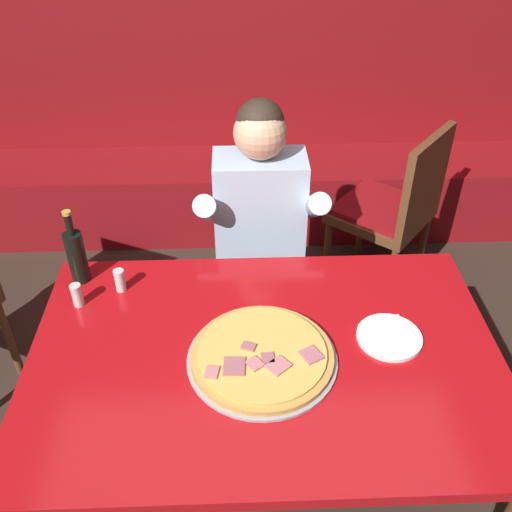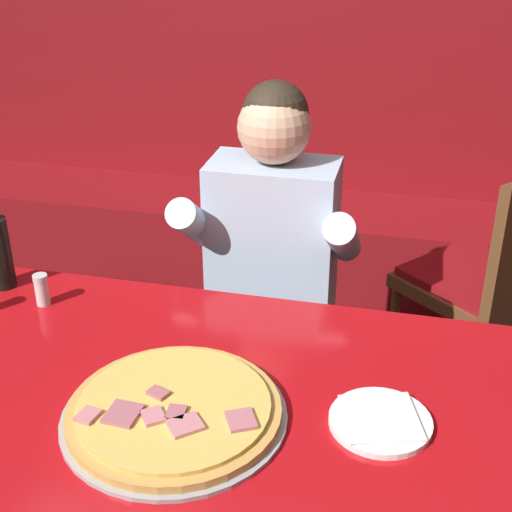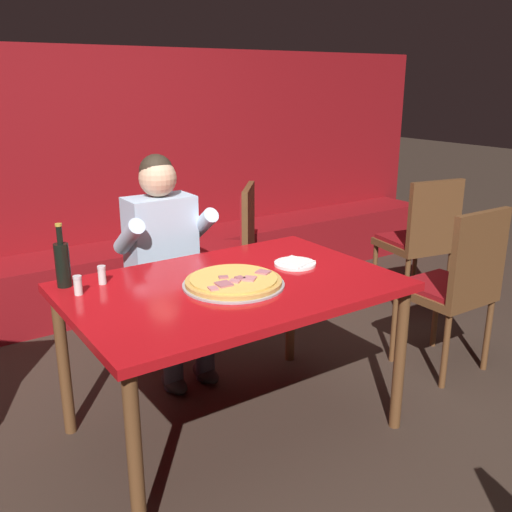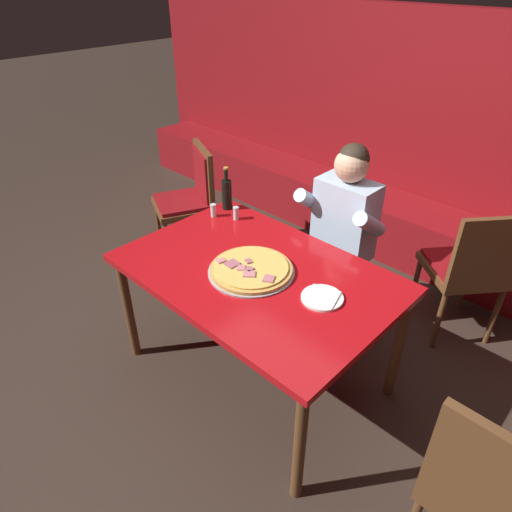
{
  "view_description": "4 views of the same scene",
  "coord_description": "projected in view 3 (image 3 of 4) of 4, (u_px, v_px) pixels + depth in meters",
  "views": [
    {
      "loc": [
        -0.07,
        -1.24,
        2.09
      ],
      "look_at": [
        -0.02,
        0.27,
        0.95
      ],
      "focal_mm": 40.0,
      "sensor_mm": 36.0,
      "label": 1
    },
    {
      "loc": [
        0.42,
        -1.11,
        1.73
      ],
      "look_at": [
        0.08,
        0.3,
        0.99
      ],
      "focal_mm": 50.0,
      "sensor_mm": 36.0,
      "label": 2
    },
    {
      "loc": [
        -1.29,
        -2.1,
        1.67
      ],
      "look_at": [
        0.18,
        0.08,
        0.85
      ],
      "focal_mm": 40.0,
      "sensor_mm": 36.0,
      "label": 3
    },
    {
      "loc": [
        1.39,
        -1.45,
        2.18
      ],
      "look_at": [
        -0.07,
        0.07,
        0.8
      ],
      "focal_mm": 32.0,
      "sensor_mm": 36.0,
      "label": 4
    }
  ],
  "objects": [
    {
      "name": "booth_bench",
      "position": [
        101.0,
        281.0,
        4.24
      ],
      "size": [
        6.46,
        0.48,
        0.46
      ],
      "primitive_type": "cube",
      "color": "maroon",
      "rests_on": "ground_plane"
    },
    {
      "name": "plate_white_paper",
      "position": [
        295.0,
        263.0,
        2.86
      ],
      "size": [
        0.21,
        0.21,
        0.02
      ],
      "color": "white",
      "rests_on": "main_dining_table"
    },
    {
      "name": "dining_chair_side_aisle",
      "position": [
        458.0,
        280.0,
        3.24
      ],
      "size": [
        0.44,
        0.44,
        0.99
      ],
      "color": "brown",
      "rests_on": "ground_plane"
    },
    {
      "name": "main_dining_table",
      "position": [
        232.0,
        298.0,
        2.63
      ],
      "size": [
        1.48,
        0.99,
        0.77
      ],
      "color": "brown",
      "rests_on": "ground_plane"
    },
    {
      "name": "shaker_parmesan",
      "position": [
        78.0,
        286.0,
        2.46
      ],
      "size": [
        0.04,
        0.04,
        0.09
      ],
      "color": "silver",
      "rests_on": "main_dining_table"
    },
    {
      "name": "beer_bottle",
      "position": [
        62.0,
        263.0,
        2.54
      ],
      "size": [
        0.07,
        0.07,
        0.29
      ],
      "color": "black",
      "rests_on": "main_dining_table"
    },
    {
      "name": "booth_wall_panel",
      "position": [
        79.0,
        179.0,
        4.28
      ],
      "size": [
        6.8,
        0.16,
        1.9
      ],
      "primitive_type": "cube",
      "color": "maroon",
      "rests_on": "ground_plane"
    },
    {
      "name": "dining_chair_near_left",
      "position": [
        231.0,
        242.0,
        4.0
      ],
      "size": [
        0.62,
        0.62,
        0.97
      ],
      "color": "brown",
      "rests_on": "ground_plane"
    },
    {
      "name": "pizza",
      "position": [
        234.0,
        282.0,
        2.58
      ],
      "size": [
        0.46,
        0.46,
        0.05
      ],
      "color": "#9E9EA3",
      "rests_on": "main_dining_table"
    },
    {
      "name": "shaker_red_pepper_flakes",
      "position": [
        102.0,
        276.0,
        2.59
      ],
      "size": [
        0.04,
        0.04,
        0.09
      ],
      "color": "silver",
      "rests_on": "main_dining_table"
    },
    {
      "name": "dining_chair_far_left",
      "position": [
        421.0,
        235.0,
        4.09
      ],
      "size": [
        0.51,
        0.51,
        1.01
      ],
      "color": "brown",
      "rests_on": "ground_plane"
    },
    {
      "name": "diner_seated_blue_shirt",
      "position": [
        168.0,
        258.0,
        3.21
      ],
      "size": [
        0.53,
        0.53,
        1.27
      ],
      "color": "black",
      "rests_on": "ground_plane"
    },
    {
      "name": "ground_plane",
      "position": [
        234.0,
        428.0,
        2.84
      ],
      "size": [
        24.0,
        24.0,
        0.0
      ],
      "primitive_type": "plane",
      "color": "#33261E"
    }
  ]
}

